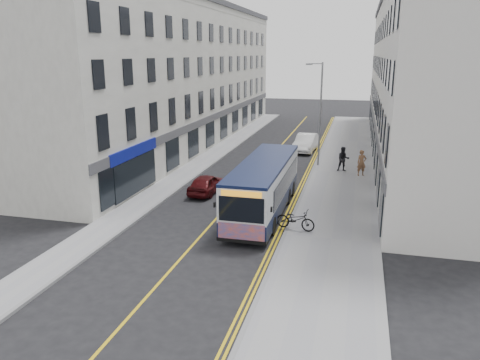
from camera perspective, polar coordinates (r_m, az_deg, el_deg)
The scene contains 17 objects.
ground at distance 25.06m, azimuth -3.19°, elevation -5.02°, with size 140.00×140.00×0.00m, color black.
pavement_east at distance 35.48m, azimuth 12.42°, elevation 0.83°, with size 4.50×64.00×0.12m, color gray.
pavement_west at distance 37.49m, azimuth -5.01°, elevation 1.90°, with size 2.00×64.00×0.12m, color gray.
kerb_east at distance 35.61m, azimuth 8.80°, elevation 1.07°, with size 0.18×64.00×0.13m, color slate.
kerb_west at distance 37.18m, azimuth -3.56°, elevation 1.82°, with size 0.18×64.00×0.13m, color slate.
road_centre_line at distance 36.19m, azimuth 2.49°, elevation 1.36°, with size 0.12×64.00×0.01m, color gold.
road_dbl_yellow_inner at distance 35.66m, azimuth 8.08°, elevation 1.01°, with size 0.10×64.00×0.01m, color gold.
road_dbl_yellow_outer at distance 35.64m, azimuth 8.40°, elevation 0.99°, with size 0.10×64.00×0.01m, color gold.
terrace_east at distance 43.68m, azimuth 20.42°, elevation 11.46°, with size 6.00×46.00×13.00m, color silver.
terrace_west at distance 46.36m, azimuth -6.25°, elevation 12.46°, with size 6.00×46.00×13.00m, color silver.
streetlamp at distance 36.78m, azimuth 9.66°, elevation 8.33°, with size 1.32×0.18×8.00m.
city_bus at distance 25.76m, azimuth 2.93°, elevation -0.65°, with size 2.40×10.24×2.97m.
bicycle at distance 23.54m, azimuth 6.77°, elevation -4.79°, with size 0.70×2.01×1.06m, color black.
pedestrian_near at distance 34.68m, azimuth 14.61°, elevation 2.04°, with size 0.68×0.44×1.86m, color brown.
pedestrian_far at distance 35.65m, azimuth 12.48°, elevation 2.51°, with size 0.89×0.69×1.83m, color black.
car_white at distance 43.05m, azimuth 8.04°, elevation 4.52°, with size 1.65×4.73×1.56m, color white.
car_maroon at distance 29.79m, azimuth -4.13°, elevation -0.47°, with size 1.47×3.66×1.25m, color #430B0D.
Camera 1 is at (7.14, -22.41, 8.66)m, focal length 35.00 mm.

